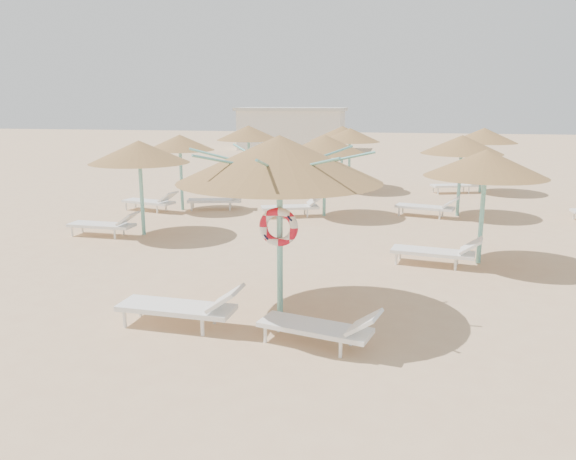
# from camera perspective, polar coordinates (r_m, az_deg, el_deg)

# --- Properties ---
(ground) EXTENTS (120.00, 120.00, 0.00)m
(ground) POSITION_cam_1_polar(r_m,az_deg,el_deg) (10.27, -2.53, -8.73)
(ground) COLOR tan
(ground) RESTS_ON ground
(main_palapa) EXTENTS (3.60, 3.60, 3.23)m
(main_palapa) POSITION_cam_1_polar(r_m,az_deg,el_deg) (9.77, -0.86, 7.18)
(main_palapa) COLOR #6EC0B5
(main_palapa) RESTS_ON ground
(lounger_main_a) EXTENTS (2.20, 0.78, 0.79)m
(lounger_main_a) POSITION_cam_1_polar(r_m,az_deg,el_deg) (9.82, -10.50, -7.64)
(lounger_main_a) COLOR white
(lounger_main_a) RESTS_ON ground
(lounger_main_b) EXTENTS (2.02, 1.03, 0.70)m
(lounger_main_b) POSITION_cam_1_polar(r_m,az_deg,el_deg) (8.95, 3.52, -9.80)
(lounger_main_b) COLOR white
(lounger_main_b) RESTS_ON ground
(palapa_field) EXTENTS (19.46, 14.14, 2.72)m
(palapa_field) POSITION_cam_1_polar(r_m,az_deg,el_deg) (19.62, 12.19, 8.42)
(palapa_field) COLOR #6EC0B5
(palapa_field) RESTS_ON ground
(service_hut) EXTENTS (8.40, 4.40, 3.25)m
(service_hut) POSITION_cam_1_polar(r_m,az_deg,el_deg) (45.08, 0.40, 10.29)
(service_hut) COLOR silver
(service_hut) RESTS_ON ground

